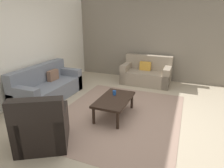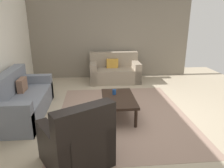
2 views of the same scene
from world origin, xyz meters
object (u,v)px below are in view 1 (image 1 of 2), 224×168
(couch_main, at_px, (46,87))
(cup, at_px, (114,93))
(armchair_leather, at_px, (42,130))
(couch_loveseat, at_px, (147,74))
(coffee_table, at_px, (114,100))

(couch_main, relative_size, cup, 18.91)
(armchair_leather, bearing_deg, couch_main, 37.89)
(armchair_leather, distance_m, cup, 1.76)
(couch_main, height_order, armchair_leather, armchair_leather)
(couch_loveseat, height_order, coffee_table, couch_loveseat)
(couch_main, bearing_deg, cup, -91.62)
(armchair_leather, bearing_deg, coffee_table, -26.82)
(couch_main, bearing_deg, coffee_table, -96.66)
(couch_loveseat, bearing_deg, coffee_table, 176.07)
(cup, bearing_deg, couch_main, 88.38)
(couch_main, xyz_separation_m, cup, (-0.06, -1.96, 0.16))
(couch_loveseat, height_order, armchair_leather, armchair_leather)
(couch_main, height_order, couch_loveseat, same)
(coffee_table, bearing_deg, armchair_leather, 153.18)
(couch_loveseat, distance_m, cup, 2.35)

